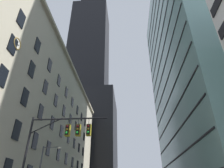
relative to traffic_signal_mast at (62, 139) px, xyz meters
The scene contains 4 objects.
station_building 25.93m from the traffic_signal_mast, 124.53° to the left, with size 14.68×60.13×28.96m.
dark_skyscraper 88.46m from the traffic_signal_mast, 101.40° to the left, with size 28.66×28.66×207.48m.
glass_office_midrise 40.92m from the traffic_signal_mast, 43.38° to the left, with size 19.06×39.26×58.04m.
traffic_signal_mast is the anchor object (origin of this frame).
Camera 1 is at (1.71, -13.18, 1.65)m, focal length 31.42 mm.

